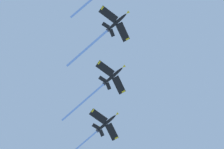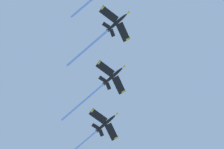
{
  "view_description": "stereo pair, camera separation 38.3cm",
  "coord_description": "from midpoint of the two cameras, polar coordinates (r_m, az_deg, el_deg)",
  "views": [
    {
      "loc": [
        15.05,
        -5.43,
        1.75
      ],
      "look_at": [
        64.03,
        -31.46,
        162.6
      ],
      "focal_mm": 57.03,
      "sensor_mm": 36.0,
      "label": 1
    },
    {
      "loc": [
        15.23,
        -5.09,
        1.75
      ],
      "look_at": [
        64.03,
        -31.46,
        162.6
      ],
      "focal_mm": 57.03,
      "sensor_mm": 36.0,
      "label": 2
    }
  ],
  "objects": [
    {
      "name": "jet_second",
      "position": [
        166.56,
        -0.84,
        6.94
      ],
      "size": [
        34.78,
        21.36,
        11.71
      ],
      "color": "black"
    },
    {
      "name": "jet_fourth",
      "position": [
        175.5,
        -1.69,
        -8.5
      ],
      "size": [
        30.74,
        20.05,
        9.86
      ],
      "color": "black"
    },
    {
      "name": "jet_third",
      "position": [
        170.21,
        -1.25,
        -1.51
      ],
      "size": [
        35.75,
        22.07,
        11.91
      ],
      "color": "black"
    }
  ]
}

